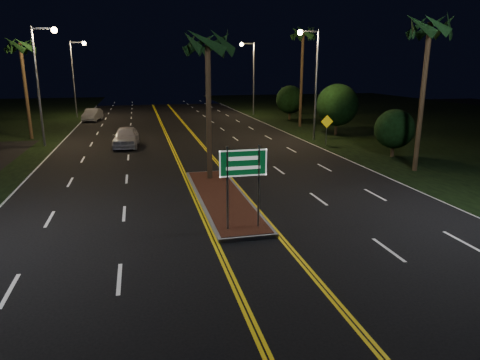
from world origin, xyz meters
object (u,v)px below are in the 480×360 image
object	(u,v)px
median_island	(222,198)
shrub_mid	(337,105)
streetlight_right_far	(251,70)
shrub_near	(394,129)
car_near	(126,135)
streetlight_left_far	(76,70)
streetlight_right_mid	(312,72)
highway_sign	(243,171)
palm_right_near	(430,28)
palm_right_far	(303,35)
streetlight_left_mid	(42,73)
palm_left_far	(20,46)
warning_sign	(327,126)
car_far	(92,114)
palm_median	(207,43)
shrub_far	(290,100)

from	to	relation	value
median_island	shrub_mid	bearing A→B (deg)	50.53
median_island	streetlight_right_far	xyz separation A→B (m)	(10.61, 35.00, 5.57)
shrub_near	car_near	bearing A→B (deg)	155.56
streetlight_left_far	streetlight_right_mid	bearing A→B (deg)	-46.03
median_island	streetlight_right_mid	distance (m)	19.20
highway_sign	car_near	bearing A→B (deg)	103.54
median_island	palm_right_near	size ratio (longest dim) A/B	1.10
highway_sign	shrub_near	distance (m)	17.55
streetlight_left_far	palm_right_far	bearing A→B (deg)	-30.88
median_island	palm_right_far	xyz separation A→B (m)	(12.80, 23.00, 9.06)
streetlight_left_mid	streetlight_right_far	xyz separation A→B (m)	(21.23, 18.00, 0.00)
palm_left_far	warning_sign	xyz separation A→B (m)	(23.60, -8.91, -6.18)
streetlight_right_far	streetlight_left_mid	bearing A→B (deg)	-139.70
streetlight_right_mid	shrub_mid	bearing A→B (deg)	30.56
median_island	streetlight_right_far	world-z (taller)	streetlight_right_far
palm_left_far	car_near	size ratio (longest dim) A/B	1.60
palm_left_far	car_far	bearing A→B (deg)	71.88
streetlight_left_mid	palm_right_far	size ratio (longest dim) A/B	0.87
streetlight_left_mid	palm_left_far	xyz separation A→B (m)	(-2.19, 4.00, 2.09)
streetlight_left_far	shrub_mid	bearing A→B (deg)	-39.10
median_island	streetlight_left_far	bearing A→B (deg)	106.00
palm_left_far	streetlight_right_far	bearing A→B (deg)	30.88
car_near	warning_sign	size ratio (longest dim) A/B	2.27
highway_sign	warning_sign	xyz separation A→B (m)	(10.80, 16.29, -0.84)
warning_sign	palm_median	bearing A→B (deg)	-141.28
warning_sign	car_far	bearing A→B (deg)	133.09
highway_sign	palm_right_far	distance (m)	30.81
highway_sign	car_near	world-z (taller)	highway_sign
palm_right_far	streetlight_left_far	bearing A→B (deg)	149.12
palm_left_far	shrub_near	bearing A→B (deg)	-28.03
shrub_near	shrub_far	bearing A→B (deg)	89.22
palm_right_far	car_far	size ratio (longest dim) A/B	2.13
median_island	warning_sign	world-z (taller)	warning_sign
palm_right_near	palm_right_far	distance (m)	20.02
palm_right_far	shrub_far	world-z (taller)	palm_right_far
streetlight_right_mid	shrub_far	size ratio (longest dim) A/B	2.27
car_near	median_island	bearing A→B (deg)	-69.20
median_island	palm_right_near	xyz separation A→B (m)	(12.50, 3.00, 8.13)
streetlight_left_mid	car_near	distance (m)	7.78
palm_right_far	car_far	world-z (taller)	palm_right_far
shrub_near	warning_sign	bearing A→B (deg)	117.95
streetlight_right_mid	palm_right_near	size ratio (longest dim) A/B	0.97
palm_median	shrub_near	world-z (taller)	palm_median
shrub_mid	shrub_far	distance (m)	12.01
streetlight_left_mid	car_near	world-z (taller)	streetlight_left_mid
palm_right_far	shrub_mid	world-z (taller)	palm_right_far
streetlight_right_far	palm_right_near	distance (m)	32.16
shrub_near	shrub_far	world-z (taller)	shrub_far
shrub_far	median_island	bearing A→B (deg)	-115.45
shrub_mid	warning_sign	size ratio (longest dim) A/B	1.91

